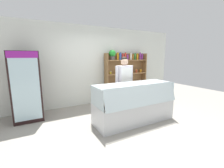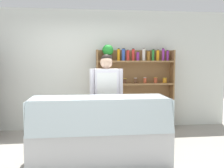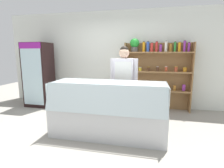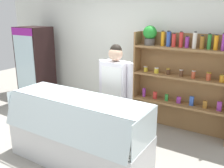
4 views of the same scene
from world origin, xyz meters
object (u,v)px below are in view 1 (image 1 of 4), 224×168
shelving_unit (125,72)px  drinks_fridge (26,87)px  deli_display_case (134,110)px  shop_clerk (124,80)px

shelving_unit → drinks_fridge: bearing=-173.8°
drinks_fridge → deli_display_case: (2.41, -1.42, -0.60)m
drinks_fridge → deli_display_case: size_ratio=0.87×
drinks_fridge → shelving_unit: 3.31m
deli_display_case → shop_clerk: 1.02m
shelving_unit → deli_display_case: shelving_unit is taller
drinks_fridge → deli_display_case: bearing=-30.5°
drinks_fridge → shop_clerk: (2.59, -0.68, 0.08)m
drinks_fridge → deli_display_case: drinks_fridge is taller
deli_display_case → shop_clerk: (0.18, 0.74, 0.68)m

